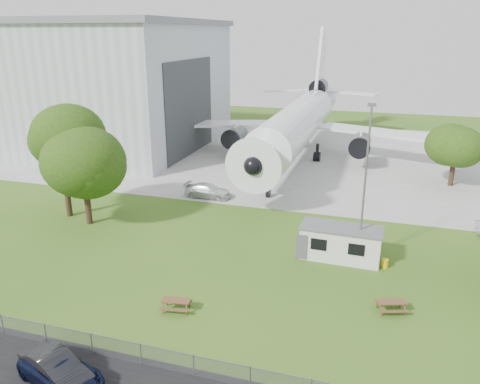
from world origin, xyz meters
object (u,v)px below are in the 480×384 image
(hangar, at_px, (73,82))
(airliner, at_px, (299,121))
(picnic_east, at_px, (390,312))
(site_cabin, at_px, (341,243))
(car_centre_sedan, at_px, (57,368))
(picnic_west, at_px, (176,310))

(hangar, bearing_deg, airliner, -0.22)
(airliner, height_order, picnic_east, airliner)
(site_cabin, bearing_deg, car_centre_sedan, -124.18)
(site_cabin, relative_size, picnic_east, 3.77)
(airliner, distance_m, picnic_east, 38.76)
(hangar, bearing_deg, picnic_east, -36.83)
(hangar, relative_size, site_cabin, 6.33)
(hangar, bearing_deg, site_cabin, -33.64)
(airliner, bearing_deg, picnic_west, -90.54)
(picnic_west, bearing_deg, picnic_east, 7.72)
(car_centre_sedan, bearing_deg, hangar, 53.73)
(hangar, xyz_separation_m, site_cabin, (44.78, -29.79, -8.09))
(hangar, relative_size, airliner, 0.90)
(airliner, xyz_separation_m, picnic_west, (-0.38, -40.11, -5.27))
(airliner, height_order, picnic_west, airliner)
(site_cabin, bearing_deg, picnic_west, -131.27)
(airliner, bearing_deg, picnic_east, -70.78)
(picnic_west, xyz_separation_m, picnic_east, (13.02, 3.85, 0.00))
(picnic_east, xyz_separation_m, car_centre_sedan, (-16.10, -11.44, 0.75))
(airliner, distance_m, car_centre_sedan, 48.04)
(site_cabin, distance_m, car_centre_sedan, 21.83)
(picnic_east, bearing_deg, site_cabin, 101.24)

